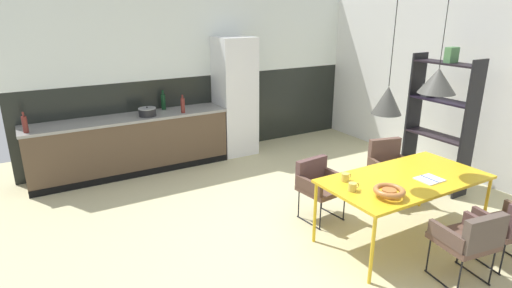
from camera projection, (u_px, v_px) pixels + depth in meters
ground_plane at (322, 233)px, 4.83m from camera, size 8.98×8.98×0.00m
back_wall_splashback_dark at (204, 114)px, 7.40m from camera, size 6.10×0.12×1.37m
back_wall_panel_upper at (201, 35)px, 6.97m from camera, size 6.10×0.12×1.37m
side_wall_right at (495, 91)px, 5.82m from camera, size 0.12×6.90×2.74m
kitchen_counter at (131, 144)px, 6.52m from camera, size 3.04×0.63×0.89m
refrigerator_column at (235, 97)px, 7.22m from camera, size 0.62×0.60×2.02m
dining_table at (405, 181)px, 4.50m from camera, size 1.82×0.94×0.74m
armchair_near_window at (318, 181)px, 5.06m from camera, size 0.53×0.52×0.74m
armchair_far_side at (388, 163)px, 5.58m from camera, size 0.58×0.57×0.81m
armchair_facing_counter at (471, 237)px, 3.80m from camera, size 0.54×0.53×0.76m
fruit_bowl at (389, 191)px, 4.02m from camera, size 0.31×0.31×0.10m
open_book at (429, 179)px, 4.43m from camera, size 0.26×0.23×0.02m
mug_wide_latte at (345, 177)px, 4.39m from camera, size 0.13×0.08×0.09m
mug_glass_clear at (353, 187)px, 4.16m from camera, size 0.13×0.08×0.09m
cooking_pot at (147, 112)px, 6.41m from camera, size 0.27×0.27×0.15m
bottle_wine_green at (183, 105)px, 6.58m from camera, size 0.06×0.06×0.29m
bottle_oil_tall at (163, 101)px, 6.79m from camera, size 0.07×0.07×0.32m
bottle_vinegar_dark at (25, 124)px, 5.54m from camera, size 0.07×0.07×0.28m
open_shelf_unit at (440, 119)px, 5.80m from camera, size 0.30×0.94×1.99m
pendant_lamp_over_table_near at (387, 100)px, 4.06m from camera, size 0.29×0.29×1.20m
pendant_lamp_over_table_far at (438, 81)px, 4.37m from camera, size 0.39×0.39×1.07m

